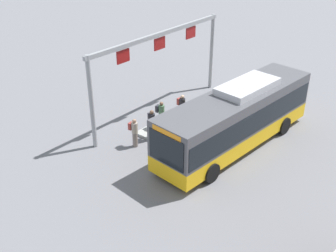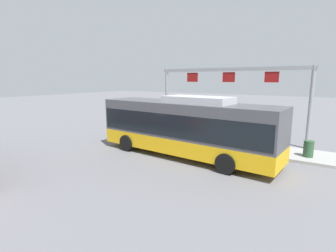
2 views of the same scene
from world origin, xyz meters
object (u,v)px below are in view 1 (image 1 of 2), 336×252
object	(u,v)px
bus_main	(237,116)
trash_bin	(243,87)
person_waiting_mid	(161,114)
person_waiting_near	(134,132)
person_waiting_far	(182,107)
person_boarding	(152,123)

from	to	relation	value
bus_main	trash_bin	distance (m)	6.87
bus_main	person_waiting_mid	xyz separation A→B (m)	(1.30, -4.17, -0.76)
person_waiting_near	trash_bin	world-z (taller)	person_waiting_near
person_waiting_far	trash_bin	bearing A→B (deg)	90.49
person_boarding	trash_bin	bearing A→B (deg)	114.68
trash_bin	person_waiting_far	bearing A→B (deg)	-6.72
person_waiting_mid	bus_main	bearing A→B (deg)	9.91
bus_main	person_waiting_mid	bearing A→B (deg)	-68.77
bus_main	person_waiting_mid	size ratio (longest dim) A/B	6.41
person_waiting_near	trash_bin	bearing A→B (deg)	77.41
person_waiting_near	person_waiting_far	xyz separation A→B (m)	(-3.77, 0.23, 0.16)
person_waiting_mid	person_waiting_near	bearing A→B (deg)	-95.12
person_waiting_mid	person_waiting_far	bearing A→B (deg)	70.36
bus_main	person_waiting_far	size ratio (longest dim) A/B	6.41
trash_bin	bus_main	bearing A→B (deg)	27.93
bus_main	person_waiting_near	xyz separation A→B (m)	(3.58, -4.08, -0.92)
person_waiting_mid	trash_bin	world-z (taller)	person_waiting_mid
person_waiting_far	person_waiting_mid	bearing A→B (deg)	-95.00
person_waiting_near	person_waiting_far	bearing A→B (deg)	79.35
bus_main	trash_bin	bearing A→B (deg)	-148.18
person_waiting_near	person_waiting_mid	bearing A→B (deg)	85.18
trash_bin	person_boarding	bearing A→B (deg)	-4.74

